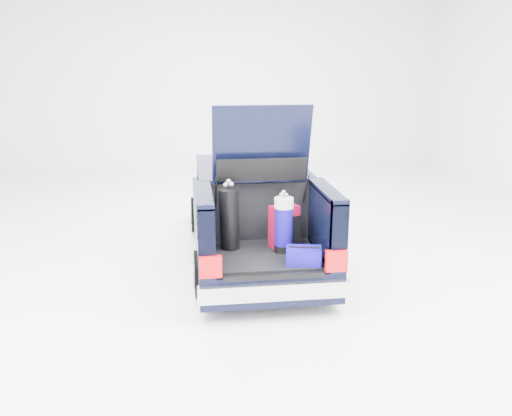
{
  "coord_description": "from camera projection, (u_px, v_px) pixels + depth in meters",
  "views": [
    {
      "loc": [
        -0.97,
        -7.95,
        3.02
      ],
      "look_at": [
        0.0,
        -0.5,
        0.94
      ],
      "focal_mm": 38.0,
      "sensor_mm": 36.0,
      "label": 1
    }
  ],
  "objects": [
    {
      "name": "ground",
      "position": [
        252.0,
        257.0,
        8.53
      ],
      "size": [
        14.0,
        14.0,
        0.0
      ],
      "primitive_type": "plane",
      "color": "white",
      "rests_on": "ground"
    },
    {
      "name": "car",
      "position": [
        251.0,
        214.0,
        8.45
      ],
      "size": [
        1.87,
        4.65,
        2.47
      ],
      "color": "black",
      "rests_on": "ground"
    },
    {
      "name": "red_suitcase",
      "position": [
        284.0,
        227.0,
        7.11
      ],
      "size": [
        0.42,
        0.35,
        0.59
      ],
      "rotation": [
        0.0,
        0.0,
        0.37
      ],
      "color": "maroon",
      "rests_on": "car"
    },
    {
      "name": "black_golf_bag",
      "position": [
        229.0,
        219.0,
        7.01
      ],
      "size": [
        0.35,
        0.38,
        0.92
      ],
      "rotation": [
        0.0,
        0.0,
        -0.36
      ],
      "color": "black",
      "rests_on": "car"
    },
    {
      "name": "blue_golf_bag",
      "position": [
        284.0,
        224.0,
        6.92
      ],
      "size": [
        0.27,
        0.27,
        0.81
      ],
      "rotation": [
        0.0,
        0.0,
        0.13
      ],
      "color": "black",
      "rests_on": "car"
    },
    {
      "name": "blue_duffel",
      "position": [
        304.0,
        256.0,
        6.58
      ],
      "size": [
        0.47,
        0.36,
        0.22
      ],
      "rotation": [
        0.0,
        0.0,
        -0.22
      ],
      "color": "#110583",
      "rests_on": "car"
    }
  ]
}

